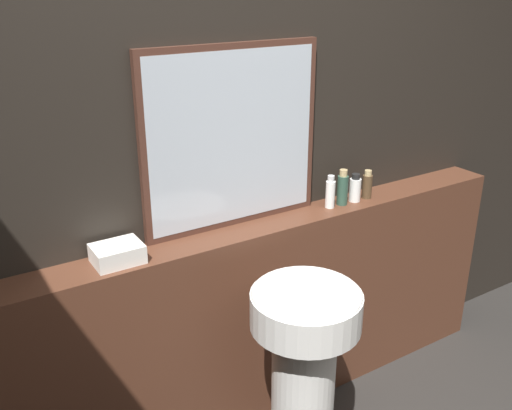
{
  "coord_description": "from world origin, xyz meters",
  "views": [
    {
      "loc": [
        -1.07,
        -0.4,
        1.93
      ],
      "look_at": [
        0.03,
        1.34,
        1.1
      ],
      "focal_mm": 40.0,
      "sensor_mm": 36.0,
      "label": 1
    }
  ],
  "objects": [
    {
      "name": "wall_back",
      "position": [
        0.0,
        1.56,
        1.25
      ],
      "size": [
        8.0,
        0.06,
        2.5
      ],
      "color": "black",
      "rests_on": "ground_plane"
    },
    {
      "name": "vanity_counter",
      "position": [
        0.0,
        1.43,
        0.48
      ],
      "size": [
        2.89,
        0.19,
        0.96
      ],
      "color": "#512D1E",
      "rests_on": "ground_plane"
    },
    {
      "name": "pedestal_sink",
      "position": [
        0.03,
        1.0,
        0.53
      ],
      "size": [
        0.41,
        0.41,
        0.88
      ],
      "color": "silver",
      "rests_on": "ground_plane"
    },
    {
      "name": "mirror",
      "position": [
        0.03,
        1.51,
        1.33
      ],
      "size": [
        0.79,
        0.03,
        0.74
      ],
      "color": "#47281E",
      "rests_on": "vanity_counter"
    },
    {
      "name": "towel_stack",
      "position": [
        -0.51,
        1.43,
        0.99
      ],
      "size": [
        0.18,
        0.14,
        0.07
      ],
      "color": "silver",
      "rests_on": "vanity_counter"
    },
    {
      "name": "shampoo_bottle",
      "position": [
        0.48,
        1.43,
        1.03
      ],
      "size": [
        0.04,
        0.04,
        0.15
      ],
      "color": "white",
      "rests_on": "vanity_counter"
    },
    {
      "name": "conditioner_bottle",
      "position": [
        0.56,
        1.43,
        1.03
      ],
      "size": [
        0.05,
        0.05,
        0.17
      ],
      "color": "#2D4C3D",
      "rests_on": "vanity_counter"
    },
    {
      "name": "lotion_bottle",
      "position": [
        0.63,
        1.43,
        1.02
      ],
      "size": [
        0.05,
        0.05,
        0.13
      ],
      "color": "white",
      "rests_on": "vanity_counter"
    },
    {
      "name": "body_wash_bottle",
      "position": [
        0.71,
        1.43,
        1.02
      ],
      "size": [
        0.05,
        0.05,
        0.14
      ],
      "color": "#4C3823",
      "rests_on": "vanity_counter"
    }
  ]
}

